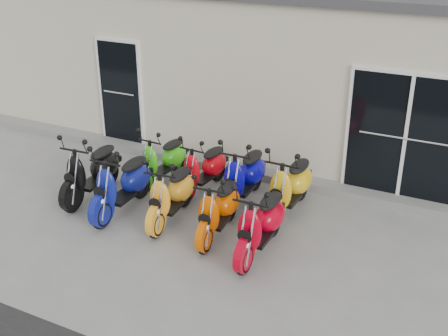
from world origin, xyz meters
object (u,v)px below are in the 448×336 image
(scooter_front_orange_a, at_px, (171,187))
(scooter_back_green, at_px, (162,153))
(scooter_front_orange_b, at_px, (219,202))
(scooter_front_red, at_px, (261,216))
(scooter_front_blue, at_px, (122,176))
(scooter_back_red, at_px, (203,162))
(scooter_back_blue, at_px, (244,169))
(scooter_back_yellow, at_px, (291,178))
(scooter_front_black, at_px, (91,164))

(scooter_front_orange_a, height_order, scooter_back_green, scooter_front_orange_a)
(scooter_front_orange_b, distance_m, scooter_front_red, 0.80)
(scooter_front_blue, relative_size, scooter_back_red, 1.14)
(scooter_back_green, height_order, scooter_back_blue, scooter_back_blue)
(scooter_front_red, relative_size, scooter_back_yellow, 0.97)
(scooter_front_blue, xyz_separation_m, scooter_front_red, (2.56, -0.15, -0.03))
(scooter_front_red, bearing_deg, scooter_front_orange_a, 170.66)
(scooter_front_blue, xyz_separation_m, scooter_back_yellow, (2.52, 1.19, -0.01))
(scooter_front_black, height_order, scooter_front_blue, scooter_front_blue)
(scooter_back_blue, bearing_deg, scooter_front_blue, -146.70)
(scooter_back_yellow, bearing_deg, scooter_front_orange_a, -145.05)
(scooter_front_orange_b, relative_size, scooter_back_yellow, 0.91)
(scooter_back_red, bearing_deg, scooter_back_blue, -2.01)
(scooter_back_green, bearing_deg, scooter_front_black, -121.12)
(scooter_front_orange_a, bearing_deg, scooter_back_blue, 47.85)
(scooter_front_orange_a, relative_size, scooter_back_green, 1.06)
(scooter_front_red, bearing_deg, scooter_back_blue, 122.73)
(scooter_front_black, relative_size, scooter_front_red, 1.03)
(scooter_back_red, bearing_deg, scooter_back_yellow, 1.41)
(scooter_front_black, xyz_separation_m, scooter_front_orange_b, (2.58, -0.16, -0.06))
(scooter_front_orange_b, relative_size, scooter_front_red, 0.94)
(scooter_front_red, distance_m, scooter_back_yellow, 1.33)
(scooter_back_blue, bearing_deg, scooter_front_red, -58.52)
(scooter_front_orange_b, bearing_deg, scooter_back_green, 139.99)
(scooter_front_orange_a, xyz_separation_m, scooter_back_yellow, (1.63, 1.08, 0.04))
(scooter_front_orange_a, height_order, scooter_back_blue, scooter_back_blue)
(scooter_back_yellow, bearing_deg, scooter_back_blue, -178.66)
(scooter_front_black, xyz_separation_m, scooter_back_green, (0.78, 1.09, -0.07))
(scooter_front_blue, distance_m, scooter_front_orange_a, 0.89)
(scooter_front_orange_a, xyz_separation_m, scooter_back_red, (-0.05, 1.18, -0.04))
(scooter_front_black, bearing_deg, scooter_back_red, 29.83)
(scooter_front_orange_b, height_order, scooter_back_red, scooter_front_orange_b)
(scooter_front_black, bearing_deg, scooter_back_blue, 17.85)
(scooter_front_black, xyz_separation_m, scooter_back_red, (1.63, 1.09, -0.07))
(scooter_front_blue, relative_size, scooter_front_orange_a, 1.07)
(scooter_front_orange_a, xyz_separation_m, scooter_front_orange_b, (0.89, -0.07, -0.02))
(scooter_front_orange_b, bearing_deg, scooter_back_blue, 89.91)
(scooter_back_blue, xyz_separation_m, scooter_back_yellow, (0.84, -0.00, 0.00))
(scooter_front_orange_a, distance_m, scooter_back_green, 1.49)
(scooter_back_red, bearing_deg, scooter_front_red, -34.88)
(scooter_front_black, height_order, scooter_front_red, scooter_front_black)
(scooter_front_blue, distance_m, scooter_back_red, 1.54)
(scooter_front_orange_b, height_order, scooter_back_blue, scooter_back_blue)
(scooter_front_blue, relative_size, scooter_front_red, 1.04)
(scooter_front_black, bearing_deg, scooter_front_orange_a, -7.08)
(scooter_front_orange_b, height_order, scooter_back_yellow, scooter_back_yellow)
(scooter_front_black, xyz_separation_m, scooter_front_orange_a, (1.68, -0.09, -0.04))
(scooter_front_blue, bearing_deg, scooter_back_green, 89.22)
(scooter_front_orange_a, xyz_separation_m, scooter_back_green, (-0.91, 1.18, -0.03))
(scooter_front_orange_b, distance_m, scooter_back_yellow, 1.37)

